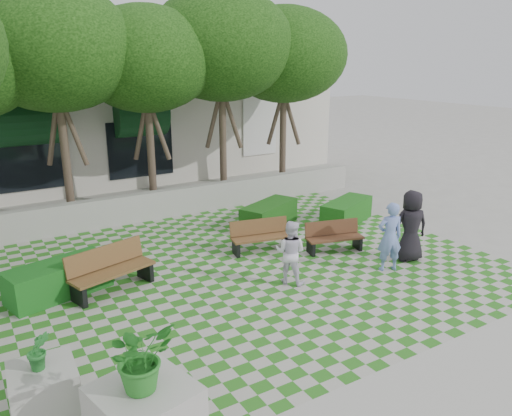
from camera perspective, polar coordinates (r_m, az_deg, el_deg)
ground at (r=11.63m, az=1.79°, el=-8.82°), size 90.00×90.00×0.00m
lawn at (r=12.40m, az=-0.77°, el=-7.10°), size 12.00×12.00×0.00m
sidewalk_south at (r=8.66m, az=20.21°, el=-19.78°), size 16.00×2.00×0.01m
retaining_wall at (r=16.67m, az=-9.96°, el=0.58°), size 15.00×0.36×0.90m
bench_east at (r=13.63m, az=8.89°, el=-3.31°), size 1.63×0.89×0.81m
bench_mid at (r=13.45m, az=0.56°, el=-3.29°), size 1.71×0.86×0.86m
bench_west at (r=11.66m, az=-16.26°, el=-6.86°), size 2.02×1.16×1.01m
hedge_east at (r=16.05m, az=10.30°, el=-0.41°), size 2.22×1.56×0.72m
hedge_midright at (r=15.48m, az=1.51°, el=-0.76°), size 2.25×1.63×0.73m
hedge_west at (r=11.84m, az=-21.63°, el=-7.59°), size 2.31×1.40×0.75m
planter_front at (r=6.85m, az=-12.61°, el=-21.53°), size 1.36×1.36×2.01m
planter_back at (r=8.08m, az=-23.00°, el=-18.85°), size 0.93×0.93×1.47m
person_blue at (r=12.53m, az=15.03°, el=-3.20°), size 0.74×0.61×1.74m
person_dark at (r=13.30m, az=17.27°, el=-1.96°), size 1.05×0.86×1.85m
person_white at (r=11.50m, az=3.94°, el=-5.07°), size 0.90×0.93×1.51m
tree_row at (r=15.22m, az=-17.32°, el=16.63°), size 17.70×13.40×7.41m
building at (r=23.93m, az=-15.28°, el=10.16°), size 18.00×8.92×5.15m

